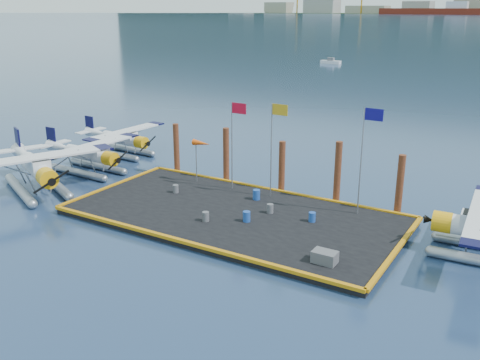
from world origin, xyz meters
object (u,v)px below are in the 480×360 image
at_px(drum_1, 247,216).
at_px(flagpole_red, 234,132).
at_px(crate, 325,257).
at_px(drum_5, 256,195).
at_px(drum_3, 206,216).
at_px(piling_4, 400,187).
at_px(piling_0, 176,150).
at_px(seaplane_b, 90,156).
at_px(flagpole_blue, 365,146).
at_px(flagpole_yellow, 274,136).
at_px(drum_4, 312,217).
at_px(drum_0, 176,189).
at_px(windsock, 201,144).
at_px(piling_1, 226,157).
at_px(piling_3, 337,174).
at_px(piling_2, 282,169).
at_px(seaplane_c, 124,141).
at_px(seaplane_a, 37,171).
at_px(drum_2, 270,208).

xyz_separation_m(drum_1, flagpole_red, (-3.67, 4.61, 3.68)).
bearing_deg(crate, drum_5, 140.07).
bearing_deg(drum_3, piling_4, 38.74).
height_order(drum_3, flagpole_red, flagpole_red).
bearing_deg(piling_0, seaplane_b, -151.61).
height_order(flagpole_blue, piling_4, flagpole_blue).
height_order(flagpole_red, flagpole_yellow, flagpole_yellow).
bearing_deg(drum_4, flagpole_blue, 52.41).
xyz_separation_m(drum_0, flagpole_red, (3.02, 2.71, 3.72)).
height_order(windsock, piling_1, piling_1).
xyz_separation_m(piling_0, piling_3, (13.00, 0.00, 0.15)).
xyz_separation_m(drum_1, windsock, (-6.40, 4.61, 2.52)).
bearing_deg(drum_3, piling_1, 113.95).
relative_size(flagpole_yellow, piling_1, 1.48).
xyz_separation_m(drum_5, piling_2, (0.48, 2.65, 1.17)).
bearing_deg(piling_1, seaplane_c, 170.07).
relative_size(seaplane_a, drum_2, 17.41).
bearing_deg(seaplane_c, flagpole_red, 77.71).
bearing_deg(seaplane_a, drum_5, 136.74).
bearing_deg(drum_4, piling_1, 153.96).
xyz_separation_m(seaplane_c, piling_0, (7.40, -2.08, 0.69)).
bearing_deg(drum_0, piling_4, 17.32).
xyz_separation_m(drum_0, piling_1, (1.31, 4.31, 1.43)).
bearing_deg(piling_2, windsock, -163.85).
bearing_deg(seaplane_b, piling_2, 103.93).
relative_size(flagpole_blue, piling_0, 1.62).
height_order(drum_3, piling_1, piling_1).
height_order(piling_0, piling_2, piling_0).
bearing_deg(seaplane_a, piling_2, 144.49).
bearing_deg(seaplane_c, flagpole_blue, 83.60).
bearing_deg(piling_4, drum_5, -162.67).
xyz_separation_m(drum_5, piling_4, (8.48, 2.65, 1.27)).
bearing_deg(drum_1, seaplane_b, 169.28).
bearing_deg(drum_4, flagpole_red, 159.27).
distance_m(seaplane_b, drum_1, 16.11).
xyz_separation_m(drum_4, piling_1, (-8.67, 4.23, 1.41)).
xyz_separation_m(drum_2, piling_0, (-10.41, 4.29, 1.31)).
distance_m(seaplane_a, flagpole_red, 13.91).
relative_size(drum_1, drum_4, 1.09).
xyz_separation_m(seaplane_c, piling_4, (24.40, -2.08, 0.69)).
relative_size(drum_5, piling_0, 0.17).
xyz_separation_m(seaplane_a, piling_3, (18.62, 8.37, 0.55)).
height_order(drum_4, piling_2, piling_2).
xyz_separation_m(drum_2, flagpole_blue, (4.78, 2.69, 4.00)).
bearing_deg(windsock, flagpole_blue, -0.00).
bearing_deg(piling_1, flagpole_yellow, -18.79).
distance_m(seaplane_a, drum_0, 9.74).
bearing_deg(piling_3, crate, -72.06).
bearing_deg(drum_0, piling_1, 73.03).
relative_size(seaplane_c, flagpole_red, 1.41).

